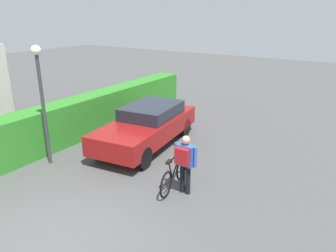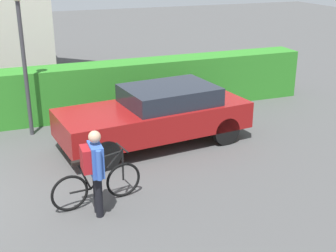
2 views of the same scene
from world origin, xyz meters
name	(u,v)px [view 1 (image 1 of 2)]	position (x,y,z in m)	size (l,w,h in m)	color
ground_plane	(45,248)	(0.00, 0.00, 0.00)	(60.00, 60.00, 0.00)	#484848
parked_car_near	(147,125)	(5.33, 1.39, 0.74)	(4.62, 2.27, 1.38)	maroon
bicycle	(174,174)	(3.37, -0.90, 0.39)	(1.70, 0.50, 1.00)	black
person_rider	(185,160)	(3.27, -1.27, 0.94)	(0.35, 0.64, 1.56)	black
street_lamp	(41,88)	(2.57, 3.07, 2.34)	(0.28, 0.28, 3.54)	#38383D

